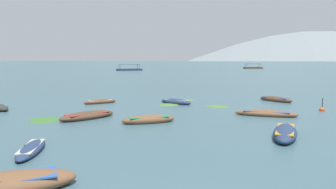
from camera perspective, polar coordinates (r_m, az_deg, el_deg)
The scene contains 19 objects.
ground_plane at distance 1506.70m, azimuth -3.68°, elevation 6.13°, with size 6000.00×6000.00×0.00m, color #385660.
mountain_1 at distance 1833.86m, azimuth -10.13°, elevation 9.51°, with size 807.80×807.80×219.84m, color slate.
mountain_2 at distance 1576.17m, azimuth 18.57°, elevation 12.33°, with size 1290.82×1290.82×356.53m, color slate.
rowboat_2 at distance 24.38m, azimuth 17.33°, elevation -3.30°, with size 4.62×2.68×0.56m.
rowboat_3 at distance 20.81m, azimuth -3.55°, elevation -4.56°, with size 3.74×1.97×0.65m.
rowboat_5 at distance 15.56m, azimuth -23.54°, elevation -9.06°, with size 1.15×3.53×0.44m.
rowboat_7 at distance 33.24m, azimuth 18.93°, elevation -0.84°, with size 2.83×3.65×0.60m.
rowboat_8 at distance 29.68m, azimuth 1.42°, elevation -1.32°, with size 3.23×3.02×0.59m.
rowboat_9 at distance 11.42m, azimuth -27.79°, elevation -14.32°, with size 4.70×2.82×0.77m.
rowboat_10 at distance 30.59m, azimuth -12.20°, elevation -1.30°, with size 3.18×2.20×0.48m.
rowboat_11 at distance 22.93m, azimuth -14.36°, elevation -3.75°, with size 4.09×3.83×0.63m.
rowboat_12 at distance 18.08m, azimuth 20.45°, elevation -6.56°, with size 2.92×4.29×0.71m.
ferry_0 at distance 153.17m, azimuth 15.14°, elevation 4.71°, with size 8.89×4.19×2.54m.
ferry_1 at distance 121.62m, azimuth -7.02°, elevation 4.53°, with size 10.12×6.27×2.54m.
mooring_buoy at distance 28.41m, azimuth 26.12°, elevation -2.47°, with size 0.44×0.44×1.18m.
weed_patch_0 at distance 23.28m, azimuth -21.42°, elevation -4.33°, with size 2.56×2.01×0.14m, color #38662D.
weed_patch_1 at distance 31.90m, azimuth 2.63°, elevation -1.13°, with size 3.14×1.16×0.14m, color #477033.
weed_patch_2 at distance 28.93m, azimuth 0.13°, elevation -1.88°, with size 1.88×1.84×0.14m, color #477033.
weed_patch_3 at distance 28.21m, azimuth 8.87°, elevation -2.17°, with size 1.54×2.28×0.14m, color #477033.
Camera 1 is at (-1.10, -6.70, 4.12)m, focal length 33.64 mm.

